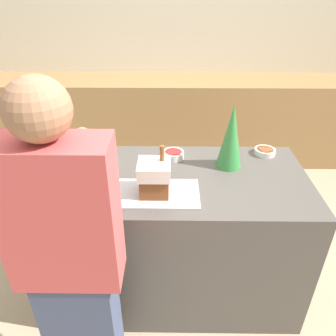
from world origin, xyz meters
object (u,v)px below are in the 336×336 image
(baking_tray, at_px, (155,193))
(candy_bowl_near_tray_right, at_px, (92,173))
(decorative_tree, at_px, (231,137))
(candy_bowl_near_tray_left, at_px, (173,154))
(person, at_px, (71,265))
(gingerbread_house, at_px, (154,177))
(candy_bowl_center_rear, at_px, (265,151))
(candy_bowl_far_left, at_px, (98,155))

(baking_tray, relative_size, candy_bowl_near_tray_right, 5.21)
(baking_tray, height_order, decorative_tree, decorative_tree)
(candy_bowl_near_tray_left, distance_m, person, 0.96)
(gingerbread_house, bearing_deg, decorative_tree, 34.83)
(candy_bowl_center_rear, bearing_deg, candy_bowl_far_left, -175.46)
(candy_bowl_near_tray_right, height_order, person, person)
(baking_tray, relative_size, candy_bowl_far_left, 3.92)
(gingerbread_house, height_order, candy_bowl_center_rear, gingerbread_house)
(candy_bowl_center_rear, bearing_deg, candy_bowl_near_tray_right, -164.79)
(baking_tray, bearing_deg, gingerbread_house, 31.91)
(gingerbread_house, distance_m, candy_bowl_far_left, 0.53)
(baking_tray, distance_m, candy_bowl_near_tray_left, 0.41)
(candy_bowl_far_left, xyz_separation_m, candy_bowl_near_tray_right, (0.01, -0.20, -0.01))
(gingerbread_house, height_order, decorative_tree, decorative_tree)
(candy_bowl_near_tray_left, height_order, candy_bowl_center_rear, candy_bowl_near_tray_left)
(candy_bowl_center_rear, bearing_deg, gingerbread_house, -146.71)
(candy_bowl_near_tray_left, relative_size, candy_bowl_center_rear, 0.99)
(candy_bowl_center_rear, xyz_separation_m, person, (-1.03, -0.92, -0.06))
(candy_bowl_center_rear, bearing_deg, person, -138.11)
(decorative_tree, bearing_deg, candy_bowl_near_tray_left, 164.44)
(candy_bowl_near_tray_left, bearing_deg, gingerbread_house, -104.18)
(candy_bowl_far_left, bearing_deg, person, -86.87)
(baking_tray, height_order, candy_bowl_far_left, candy_bowl_far_left)
(candy_bowl_center_rear, height_order, candy_bowl_near_tray_right, candy_bowl_near_tray_right)
(candy_bowl_center_rear, relative_size, person, 0.08)
(candy_bowl_near_tray_left, distance_m, candy_bowl_near_tray_right, 0.52)
(person, bearing_deg, gingerbread_house, 54.51)
(gingerbread_house, xyz_separation_m, candy_bowl_center_rear, (0.70, 0.46, -0.09))
(decorative_tree, xyz_separation_m, candy_bowl_center_rear, (0.26, 0.15, -0.17))
(candy_bowl_far_left, distance_m, candy_bowl_near_tray_right, 0.21)
(decorative_tree, bearing_deg, baking_tray, -145.17)
(baking_tray, relative_size, candy_bowl_center_rear, 3.56)
(candy_bowl_near_tray_left, bearing_deg, candy_bowl_center_rear, 5.79)
(gingerbread_house, relative_size, candy_bowl_center_rear, 2.00)
(candy_bowl_near_tray_left, xyz_separation_m, person, (-0.43, -0.86, -0.07))
(baking_tray, relative_size, person, 0.29)
(decorative_tree, height_order, candy_bowl_near_tray_left, decorative_tree)
(candy_bowl_near_tray_left, bearing_deg, baking_tray, -104.23)
(gingerbread_house, distance_m, candy_bowl_center_rear, 0.84)
(gingerbread_house, relative_size, candy_bowl_near_tray_right, 2.92)
(gingerbread_house, distance_m, candy_bowl_near_tray_right, 0.42)
(candy_bowl_center_rear, distance_m, person, 1.38)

